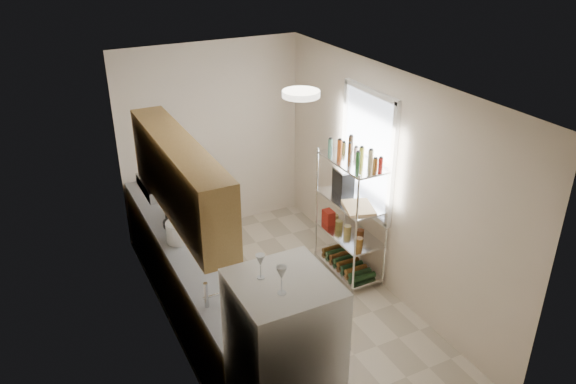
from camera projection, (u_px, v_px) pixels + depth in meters
name	position (u px, v px, depth m)	size (l,w,h in m)	color
room	(286.00, 207.00, 5.77)	(2.52, 4.42, 2.62)	beige
counter_run	(193.00, 276.00, 6.12)	(0.63, 3.51, 0.90)	#A17D44
upper_cabinets	(180.00, 177.00, 5.20)	(0.33, 2.20, 0.72)	#A17D44
range_hood	(166.00, 184.00, 6.04)	(0.50, 0.60, 0.12)	#B7BABC
window	(368.00, 152.00, 6.44)	(0.06, 1.00, 1.46)	white
bakers_rack	(352.00, 193.00, 6.50)	(0.45, 0.90, 1.73)	silver
ceiling_dome	(301.00, 94.00, 4.97)	(0.34, 0.34, 0.06)	white
refrigerator	(284.00, 374.00, 4.26)	(0.70, 0.70, 1.71)	silver
wine_glass_a	(260.00, 267.00, 3.88)	(0.07, 0.07, 0.19)	silver
wine_glass_b	(282.00, 280.00, 3.71)	(0.07, 0.07, 0.21)	silver
rice_cooker	(179.00, 232.00, 5.88)	(0.28, 0.28, 0.22)	silver
frying_pan_large	(176.00, 223.00, 6.22)	(0.28, 0.28, 0.05)	black
frying_pan_small	(175.00, 215.00, 6.41)	(0.22, 0.22, 0.04)	black
cutting_board	(359.00, 207.00, 6.34)	(0.31, 0.40, 0.03)	tan
espresso_machine	(343.00, 180.00, 6.67)	(0.17, 0.26, 0.30)	black
storage_bag	(328.00, 217.00, 6.93)	(0.11, 0.15, 0.17)	maroon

